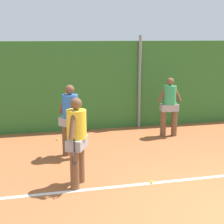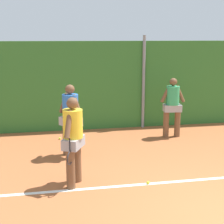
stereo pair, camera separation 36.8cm
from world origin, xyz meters
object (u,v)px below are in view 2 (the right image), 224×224
(player_backcourt_far, at_px, (172,104))
(tennis_ball_0, at_px, (148,183))
(player_midcourt, at_px, (71,117))
(tennis_ball_2, at_px, (79,133))
(tennis_ball_1, at_px, (60,138))
(player_foreground_near, at_px, (73,137))

(player_backcourt_far, height_order, tennis_ball_0, player_backcourt_far)
(player_midcourt, height_order, player_backcourt_far, player_midcourt)
(player_midcourt, height_order, tennis_ball_2, player_midcourt)
(player_midcourt, xyz_separation_m, tennis_ball_0, (1.46, -2.02, -1.02))
(player_midcourt, distance_m, player_backcourt_far, 3.37)
(player_backcourt_far, relative_size, tennis_ball_2, 27.53)
(tennis_ball_1, bearing_deg, player_foreground_near, -86.64)
(player_midcourt, distance_m, tennis_ball_2, 2.29)
(tennis_ball_1, distance_m, tennis_ball_2, 0.81)
(player_foreground_near, distance_m, player_midcourt, 1.75)
(player_midcourt, distance_m, tennis_ball_0, 2.69)
(player_backcourt_far, distance_m, tennis_ball_0, 3.76)
(player_backcourt_far, xyz_separation_m, tennis_ball_2, (-2.79, 0.84, -0.99))
(tennis_ball_1, height_order, tennis_ball_2, same)
(player_midcourt, relative_size, tennis_ball_1, 28.29)
(tennis_ball_1, bearing_deg, player_backcourt_far, -5.36)
(player_foreground_near, xyz_separation_m, player_backcourt_far, (3.22, 2.94, -0.02))
(player_backcourt_far, height_order, tennis_ball_2, player_backcourt_far)
(player_midcourt, bearing_deg, tennis_ball_0, 174.24)
(tennis_ball_0, xyz_separation_m, tennis_ball_1, (-1.72, 3.52, 0.00))
(tennis_ball_1, xyz_separation_m, tennis_ball_2, (0.62, 0.52, 0.00))
(player_foreground_near, distance_m, player_backcourt_far, 4.36)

